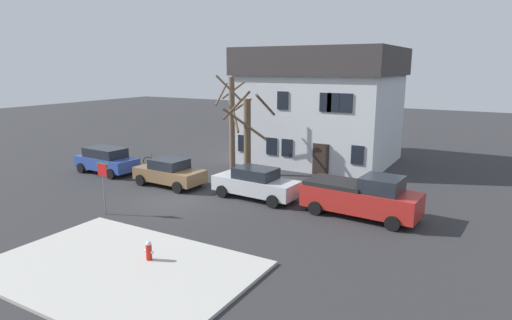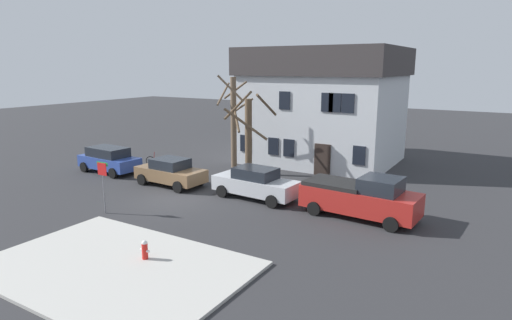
{
  "view_description": "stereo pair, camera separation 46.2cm",
  "coord_description": "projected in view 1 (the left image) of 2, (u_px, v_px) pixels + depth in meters",
  "views": [
    {
      "loc": [
        14.85,
        -17.01,
        7.04
      ],
      "look_at": [
        3.41,
        2.84,
        2.05
      ],
      "focal_mm": 30.27,
      "sensor_mm": 36.0,
      "label": 1
    },
    {
      "loc": [
        15.24,
        -16.78,
        7.04
      ],
      "look_at": [
        3.41,
        2.84,
        2.05
      ],
      "focal_mm": 30.27,
      "sensor_mm": 36.0,
      "label": 2
    }
  ],
  "objects": [
    {
      "name": "building_main",
      "position": [
        321.0,
        105.0,
        32.08
      ],
      "size": [
        10.81,
        8.93,
        8.33
      ],
      "color": "silver",
      "rests_on": "ground_plane"
    },
    {
      "name": "tree_bare_mid",
      "position": [
        247.0,
        135.0,
        26.66
      ],
      "size": [
        3.19,
        3.19,
        5.52
      ],
      "color": "brown",
      "rests_on": "ground_plane"
    },
    {
      "name": "ground_plane",
      "position": [
        175.0,
        200.0,
        23.14
      ],
      "size": [
        120.0,
        120.0,
        0.0
      ],
      "primitive_type": "plane",
      "color": "#2D2D30"
    },
    {
      "name": "pickup_truck_red",
      "position": [
        362.0,
        196.0,
        20.45
      ],
      "size": [
        5.6,
        2.54,
        2.08
      ],
      "color": "#AD231E",
      "rests_on": "ground_plane"
    },
    {
      "name": "fire_hydrant",
      "position": [
        149.0,
        250.0,
        15.68
      ],
      "size": [
        0.42,
        0.22,
        0.72
      ],
      "color": "red",
      "rests_on": "sidewalk_slab"
    },
    {
      "name": "bicycle_leaning",
      "position": [
        155.0,
        162.0,
        30.82
      ],
      "size": [
        1.68,
        0.58,
        1.03
      ],
      "color": "black",
      "rests_on": "ground_plane"
    },
    {
      "name": "car_silver_sedan",
      "position": [
        256.0,
        183.0,
        23.32
      ],
      "size": [
        4.88,
        2.23,
        1.71
      ],
      "color": "#B7BABF",
      "rests_on": "ground_plane"
    },
    {
      "name": "sidewalk_slab",
      "position": [
        118.0,
        268.0,
        15.22
      ],
      "size": [
        9.36,
        6.38,
        0.12
      ],
      "primitive_type": "cube",
      "color": "#B7B5AD",
      "rests_on": "ground_plane"
    },
    {
      "name": "tree_bare_near",
      "position": [
        232.0,
        122.0,
        28.18
      ],
      "size": [
        2.19,
        2.21,
        6.52
      ],
      "color": "brown",
      "rests_on": "ground_plane"
    },
    {
      "name": "car_brown_sedan",
      "position": [
        169.0,
        172.0,
        25.82
      ],
      "size": [
        4.44,
        2.25,
        1.64
      ],
      "color": "brown",
      "rests_on": "ground_plane"
    },
    {
      "name": "car_blue_wagon",
      "position": [
        106.0,
        160.0,
        28.89
      ],
      "size": [
        4.54,
        2.25,
        1.72
      ],
      "color": "#2D4799",
      "rests_on": "ground_plane"
    },
    {
      "name": "street_sign_pole",
      "position": [
        103.0,
        178.0,
        20.58
      ],
      "size": [
        0.76,
        0.07,
        2.56
      ],
      "color": "slate",
      "rests_on": "ground_plane"
    }
  ]
}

